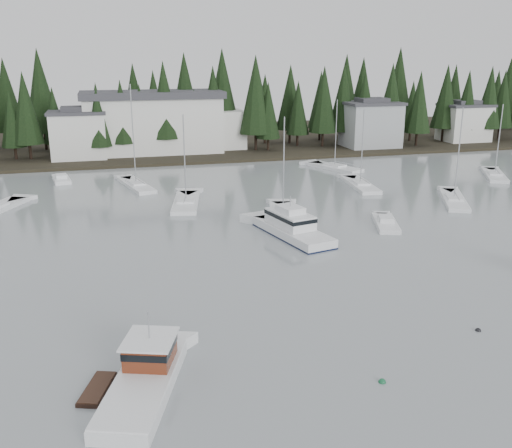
# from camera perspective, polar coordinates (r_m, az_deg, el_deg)

# --- Properties ---
(ground) EXTENTS (260.00, 260.00, 0.00)m
(ground) POSITION_cam_1_polar(r_m,az_deg,el_deg) (32.11, 13.63, -17.24)
(ground) COLOR gray
(ground) RESTS_ON ground
(far_shore_land) EXTENTS (240.00, 54.00, 1.00)m
(far_shore_land) POSITION_cam_1_polar(r_m,az_deg,el_deg) (122.19, -8.36, 8.12)
(far_shore_land) COLOR black
(far_shore_land) RESTS_ON ground
(conifer_treeline) EXTENTS (200.00, 22.00, 20.00)m
(conifer_treeline) POSITION_cam_1_polar(r_m,az_deg,el_deg) (111.39, -7.69, 7.34)
(conifer_treeline) COLOR black
(conifer_treeline) RESTS_ON ground
(house_west) EXTENTS (9.54, 7.42, 8.75)m
(house_west) POSITION_cam_1_polar(r_m,az_deg,el_deg) (103.05, -17.35, 8.61)
(house_west) COLOR silver
(house_west) RESTS_ON ground
(house_east_a) EXTENTS (10.60, 8.48, 9.25)m
(house_east_a) POSITION_cam_1_polar(r_m,az_deg,el_deg) (113.36, 11.40, 9.83)
(house_east_a) COLOR #999EA0
(house_east_a) RESTS_ON ground
(house_east_b) EXTENTS (9.54, 7.42, 8.25)m
(house_east_b) POSITION_cam_1_polar(r_m,az_deg,el_deg) (126.25, 20.12, 9.59)
(house_east_b) COLOR silver
(house_east_b) RESTS_ON ground
(harbor_inn) EXTENTS (29.50, 11.50, 10.90)m
(harbor_inn) POSITION_cam_1_polar(r_m,az_deg,el_deg) (106.68, -9.15, 10.00)
(harbor_inn) COLOR silver
(harbor_inn) RESTS_ON ground
(lobster_boat_brown) EXTENTS (6.46, 9.64, 4.52)m
(lobster_boat_brown) POSITION_cam_1_polar(r_m,az_deg,el_deg) (32.94, -11.24, -15.06)
(lobster_boat_brown) COLOR white
(lobster_boat_brown) RESTS_ON ground
(cabin_cruiser_center) EXTENTS (5.83, 11.38, 4.68)m
(cabin_cruiser_center) POSITION_cam_1_polar(r_m,az_deg,el_deg) (57.64, 3.59, -0.52)
(cabin_cruiser_center) COLOR white
(cabin_cruiser_center) RESTS_ON ground
(sailboat_2) EXTENTS (7.01, 10.82, 12.11)m
(sailboat_2) POSITION_cam_1_polar(r_m,az_deg,el_deg) (75.31, 19.17, 2.16)
(sailboat_2) COLOR white
(sailboat_2) RESTS_ON ground
(sailboat_3) EXTENTS (7.04, 9.98, 11.27)m
(sailboat_3) POSITION_cam_1_polar(r_m,az_deg,el_deg) (93.05, 22.74, 4.41)
(sailboat_3) COLOR white
(sailboat_3) RESTS_ON ground
(sailboat_4) EXTENTS (3.99, 10.68, 11.11)m
(sailboat_4) POSITION_cam_1_polar(r_m,az_deg,el_deg) (80.83, 10.38, 3.76)
(sailboat_4) COLOR white
(sailboat_4) RESTS_ON ground
(sailboat_5) EXTENTS (4.92, 11.05, 14.45)m
(sailboat_5) POSITION_cam_1_polar(r_m,az_deg,el_deg) (80.99, -11.89, 3.72)
(sailboat_5) COLOR white
(sailboat_5) RESTS_ON ground
(sailboat_6) EXTENTS (5.02, 10.89, 11.46)m
(sailboat_6) POSITION_cam_1_polar(r_m,az_deg,el_deg) (70.42, -6.99, 2.01)
(sailboat_6) COLOR white
(sailboat_6) RESTS_ON ground
(sailboat_9) EXTENTS (6.82, 10.17, 11.49)m
(sailboat_9) POSITION_cam_1_polar(r_m,az_deg,el_deg) (92.85, 7.86, 5.52)
(sailboat_9) COLOR white
(sailboat_9) RESTS_ON ground
(sailboat_10) EXTENTS (5.17, 9.51, 11.69)m
(sailboat_10) POSITION_cam_1_polar(r_m,az_deg,el_deg) (65.19, 2.73, 0.93)
(sailboat_10) COLOR white
(sailboat_10) RESTS_ON ground
(runabout_1) EXTENTS (4.28, 7.15, 1.42)m
(runabout_1) POSITION_cam_1_polar(r_m,az_deg,el_deg) (62.78, 12.84, -0.02)
(runabout_1) COLOR white
(runabout_1) RESTS_ON ground
(runabout_3) EXTENTS (3.07, 5.90, 1.42)m
(runabout_3) POSITION_cam_1_polar(r_m,az_deg,el_deg) (87.45, -18.87, 4.15)
(runabout_3) COLOR white
(runabout_3) RESTS_ON ground
(mooring_buoy_green) EXTENTS (0.43, 0.43, 0.43)m
(mooring_buoy_green) POSITION_cam_1_polar(r_m,az_deg,el_deg) (33.89, 12.50, -15.19)
(mooring_buoy_green) COLOR #145933
(mooring_buoy_green) RESTS_ON ground
(mooring_buoy_dark) EXTENTS (0.39, 0.39, 0.39)m
(mooring_buoy_dark) POSITION_cam_1_polar(r_m,az_deg,el_deg) (41.29, 21.32, -9.91)
(mooring_buoy_dark) COLOR black
(mooring_buoy_dark) RESTS_ON ground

